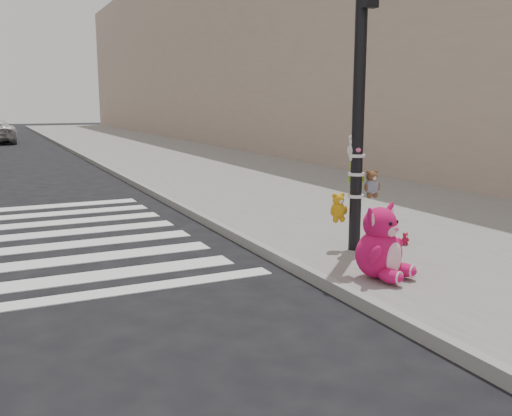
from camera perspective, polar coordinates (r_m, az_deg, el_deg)
name	(u,v)px	position (r m, az deg, el deg)	size (l,w,h in m)	color
ground	(233,340)	(5.37, -2.35, -13.01)	(120.00, 120.00, 0.00)	black
sidewalk_near	(256,177)	(16.23, 0.00, 3.15)	(7.00, 80.00, 0.14)	slate
curb_edge	(136,184)	(15.08, -11.92, 2.37)	(0.12, 80.00, 0.15)	gray
bld_near	(270,40)	(27.65, 1.44, 16.41)	(5.00, 60.00, 10.00)	tan
signal_pole	(357,131)	(7.81, 10.10, 7.61)	(0.69, 0.49, 4.00)	black
pink_bunny	(381,248)	(6.71, 12.40, -3.91)	(0.74, 0.80, 0.89)	#D5115B
red_teddy	(405,239)	(8.41, 14.69, -2.99)	(0.12, 0.09, 0.18)	#AF1130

